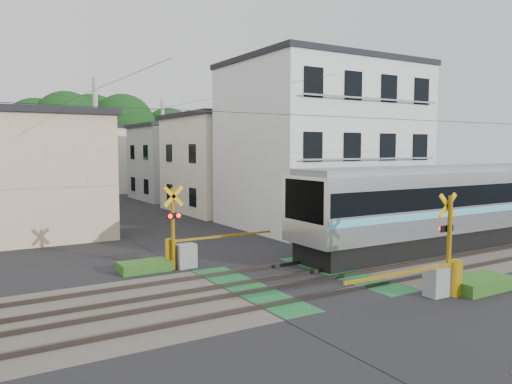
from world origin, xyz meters
TOP-DOWN VIEW (x-y plane):
  - ground at (0.00, 0.00)m, footprint 120.00×120.00m
  - track_bed at (0.00, 0.00)m, footprint 120.00×120.00m
  - crossing_signal_near at (2.59, -3.65)m, footprint 4.74×0.65m
  - crossing_signal_far at (-2.59, 3.65)m, footprint 4.74×0.65m
  - apartment_block at (8.50, 9.49)m, footprint 10.20×8.36m
  - houses_row at (0.25, 25.92)m, footprint 22.07×31.35m
  - tree_hill at (-0.15, 47.92)m, footprint 40.00×13.67m
  - catenary at (6.00, 0.03)m, footprint 60.00×5.04m
  - utility_poles at (-1.05, 23.01)m, footprint 7.90×42.00m
  - pedestrian at (1.08, 34.56)m, footprint 0.77×0.58m
  - weed_patches at (1.76, -0.09)m, footprint 10.25×8.80m

SIDE VIEW (x-z plane):
  - ground at x=0.00m, z-range 0.00..0.00m
  - track_bed at x=0.00m, z-range -0.03..0.11m
  - weed_patches at x=1.76m, z-range -0.02..0.38m
  - crossing_signal_near at x=2.59m, z-range -0.83..2.25m
  - crossing_signal_far at x=-2.59m, z-range -0.83..2.25m
  - pedestrian at x=1.08m, z-range 0.00..1.90m
  - houses_row at x=0.25m, z-range -0.16..6.64m
  - catenary at x=6.00m, z-range 0.20..7.20m
  - utility_poles at x=-1.05m, z-range 0.08..8.08m
  - apartment_block at x=8.50m, z-range 0.01..9.31m
  - tree_hill at x=-0.15m, z-range 0.00..11.16m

